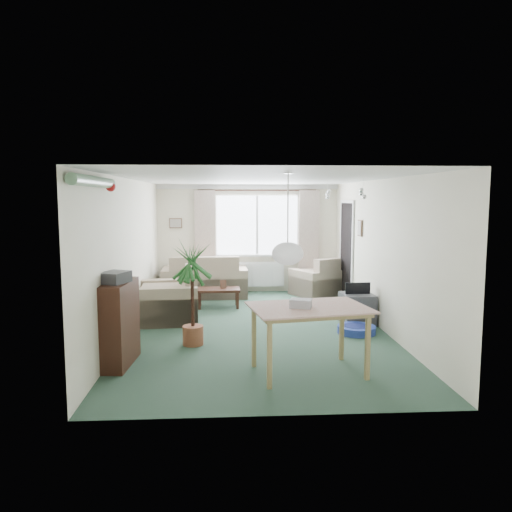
{
  "coord_description": "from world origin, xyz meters",
  "views": [
    {
      "loc": [
        -0.49,
        -7.85,
        2.1
      ],
      "look_at": [
        0.0,
        0.3,
        1.15
      ],
      "focal_mm": 35.0,
      "sensor_mm": 36.0,
      "label": 1
    }
  ],
  "objects": [
    {
      "name": "bauble_cluster_a",
      "position": [
        1.3,
        0.9,
        2.22
      ],
      "size": [
        0.2,
        0.2,
        0.2
      ],
      "primitive_type": "sphere",
      "color": "silver"
    },
    {
      "name": "ground",
      "position": [
        0.0,
        0.0,
        0.0
      ],
      "size": [
        6.5,
        6.5,
        0.0
      ],
      "primitive_type": "plane",
      "color": "#2B4838"
    },
    {
      "name": "curtain_right",
      "position": [
        1.35,
        3.13,
        1.27
      ],
      "size": [
        0.45,
        0.08,
        2.0
      ],
      "primitive_type": "cube",
      "color": "beige"
    },
    {
      "name": "sofa",
      "position": [
        -0.95,
        2.75,
        0.45
      ],
      "size": [
        1.82,
        1.01,
        0.9
      ],
      "primitive_type": "cube",
      "rotation": [
        0.0,
        0.0,
        3.17
      ],
      "color": "beige",
      "rests_on": "ground"
    },
    {
      "name": "window",
      "position": [
        0.2,
        3.23,
        1.5
      ],
      "size": [
        1.8,
        0.03,
        1.3
      ],
      "primitive_type": "cube",
      "color": "white"
    },
    {
      "name": "wall_picture_back",
      "position": [
        -1.6,
        3.23,
        1.55
      ],
      "size": [
        0.28,
        0.03,
        0.22
      ],
      "primitive_type": "cube",
      "color": "brown"
    },
    {
      "name": "tinsel_garland",
      "position": [
        -1.92,
        -2.3,
        2.28
      ],
      "size": [
        1.6,
        1.6,
        0.12
      ],
      "primitive_type": "cylinder",
      "color": "#196626"
    },
    {
      "name": "pet_bed",
      "position": [
        1.53,
        -0.37,
        0.06
      ],
      "size": [
        0.77,
        0.77,
        0.12
      ],
      "primitive_type": "cylinder",
      "rotation": [
        0.0,
        0.0,
        0.38
      ],
      "color": "#21439A",
      "rests_on": "ground"
    },
    {
      "name": "bookshelf",
      "position": [
        -1.84,
        -1.62,
        0.53
      ],
      "size": [
        0.36,
        0.89,
        1.06
      ],
      "primitive_type": "cube",
      "rotation": [
        0.0,
        0.0,
        -0.08
      ],
      "color": "black",
      "rests_on": "ground"
    },
    {
      "name": "wall_picture_right",
      "position": [
        1.98,
        1.2,
        1.55
      ],
      "size": [
        0.03,
        0.24,
        0.3
      ],
      "primitive_type": "cube",
      "color": "brown"
    },
    {
      "name": "tv_cube",
      "position": [
        1.7,
        0.24,
        0.25
      ],
      "size": [
        0.54,
        0.58,
        0.51
      ],
      "primitive_type": "cube",
      "rotation": [
        0.0,
        0.0,
        0.05
      ],
      "color": "#302F34",
      "rests_on": "ground"
    },
    {
      "name": "curtain_rod",
      "position": [
        0.2,
        3.15,
        2.27
      ],
      "size": [
        2.6,
        0.03,
        0.03
      ],
      "primitive_type": "cube",
      "color": "black"
    },
    {
      "name": "photo_frame",
      "position": [
        -0.55,
        1.68,
        0.45
      ],
      "size": [
        0.12,
        0.03,
        0.16
      ],
      "primitive_type": "cube",
      "rotation": [
        0.0,
        0.0,
        0.06
      ],
      "color": "brown",
      "rests_on": "coffee_table"
    },
    {
      "name": "gift_box",
      "position": [
        0.38,
        -2.12,
        0.86
      ],
      "size": [
        0.29,
        0.25,
        0.12
      ],
      "primitive_type": "cube",
      "rotation": [
        0.0,
        0.0,
        -0.3
      ],
      "color": "#BAB7C2",
      "rests_on": "dining_table"
    },
    {
      "name": "dining_table",
      "position": [
        0.49,
        -2.08,
        0.4
      ],
      "size": [
        1.4,
        1.06,
        0.8
      ],
      "primitive_type": "cube",
      "rotation": [
        0.0,
        0.0,
        0.18
      ],
      "color": "tan",
      "rests_on": "ground"
    },
    {
      "name": "armchair_corner",
      "position": [
        1.48,
        2.73,
        0.41
      ],
      "size": [
        1.23,
        1.21,
        0.83
      ],
      "primitive_type": "cube",
      "rotation": [
        0.0,
        0.0,
        3.63
      ],
      "color": "beige",
      "rests_on": "ground"
    },
    {
      "name": "armchair_left",
      "position": [
        -1.5,
        0.62,
        0.48
      ],
      "size": [
        1.09,
        1.14,
        0.95
      ],
      "primitive_type": "cube",
      "rotation": [
        0.0,
        0.0,
        -1.5
      ],
      "color": "tan",
      "rests_on": "ground"
    },
    {
      "name": "coffee_table",
      "position": [
        -0.65,
        1.63,
        0.18
      ],
      "size": [
        0.83,
        0.48,
        0.37
      ],
      "primitive_type": "cube",
      "rotation": [
        0.0,
        0.0,
        0.02
      ],
      "color": "black",
      "rests_on": "ground"
    },
    {
      "name": "radiator",
      "position": [
        0.2,
        3.19,
        0.4
      ],
      "size": [
        1.2,
        0.1,
        0.55
      ],
      "primitive_type": "cube",
      "color": "white"
    },
    {
      "name": "hifi_box",
      "position": [
        -1.86,
        -1.7,
        1.13
      ],
      "size": [
        0.39,
        0.43,
        0.14
      ],
      "primitive_type": "cube",
      "rotation": [
        0.0,
        0.0,
        -0.38
      ],
      "color": "#343439",
      "rests_on": "bookshelf"
    },
    {
      "name": "houseplant",
      "position": [
        -0.98,
        -0.82,
        0.75
      ],
      "size": [
        0.73,
        0.73,
        1.49
      ],
      "primitive_type": "cylinder",
      "rotation": [
        0.0,
        0.0,
        0.16
      ],
      "color": "#236121",
      "rests_on": "ground"
    },
    {
      "name": "bauble_cluster_b",
      "position": [
        1.6,
        -0.3,
        2.22
      ],
      "size": [
        0.2,
        0.2,
        0.2
      ],
      "primitive_type": "sphere",
      "color": "silver"
    },
    {
      "name": "curtain_left",
      "position": [
        -0.95,
        3.13,
        1.27
      ],
      "size": [
        0.45,
        0.08,
        2.0
      ],
      "primitive_type": "cube",
      "color": "beige"
    },
    {
      "name": "doorway",
      "position": [
        1.99,
        2.2,
        1.0
      ],
      "size": [
        0.03,
        0.95,
        2.0
      ],
      "primitive_type": "cube",
      "color": "black"
    },
    {
      "name": "pendant_lamp",
      "position": [
        0.2,
        -2.3,
        1.48
      ],
      "size": [
        0.36,
        0.36,
        0.36
      ],
      "primitive_type": "sphere",
      "color": "white"
    }
  ]
}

